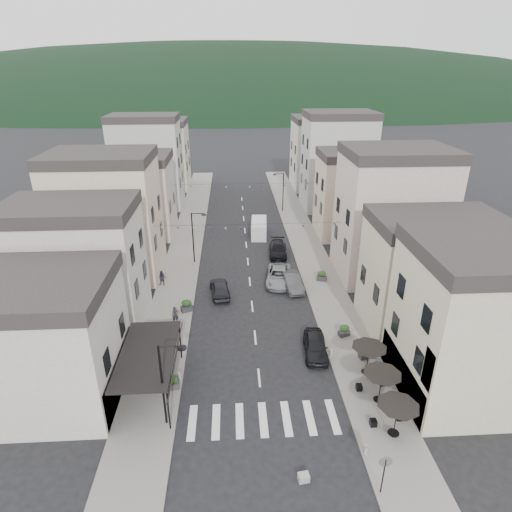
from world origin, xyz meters
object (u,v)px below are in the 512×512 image
(parked_car_a, at_px, (315,346))
(pedestrian_a, at_px, (175,315))
(parked_car_b, at_px, (292,282))
(pedestrian_b, at_px, (162,278))
(parked_car_c, at_px, (279,276))
(parked_car_d, at_px, (278,249))
(parked_car_e, at_px, (220,288))
(delivery_van, at_px, (259,227))

(parked_car_a, xyz_separation_m, pedestrian_a, (-11.36, 4.89, 0.16))
(parked_car_b, bearing_deg, pedestrian_b, 168.63)
(parked_car_a, distance_m, parked_car_c, 12.19)
(parked_car_b, height_order, parked_car_d, parked_car_b)
(parked_car_c, bearing_deg, parked_car_b, -39.55)
(pedestrian_a, bearing_deg, parked_car_e, 35.49)
(delivery_van, bearing_deg, parked_car_d, -69.65)
(parked_car_b, bearing_deg, parked_car_d, 87.53)
(parked_car_c, xyz_separation_m, parked_car_e, (-6.02, -2.31, -0.01))
(parked_car_b, distance_m, parked_car_e, 7.29)
(parked_car_c, distance_m, pedestrian_b, 11.91)
(parked_car_c, relative_size, delivery_van, 1.07)
(pedestrian_b, bearing_deg, delivery_van, 65.88)
(parked_car_b, height_order, parked_car_c, parked_car_c)
(delivery_van, xyz_separation_m, pedestrian_a, (-8.59, -20.61, -0.26))
(delivery_van, xyz_separation_m, pedestrian_b, (-10.72, -13.55, -0.24))
(parked_car_c, height_order, parked_car_d, parked_car_c)
(parked_car_a, xyz_separation_m, pedestrian_b, (-13.49, 11.95, 0.18))
(parked_car_d, distance_m, pedestrian_b, 14.45)
(delivery_van, distance_m, pedestrian_a, 22.33)
(delivery_van, distance_m, pedestrian_b, 17.28)
(parked_car_d, xyz_separation_m, pedestrian_b, (-12.57, -7.12, 0.20))
(parked_car_c, bearing_deg, parked_car_d, 92.55)
(delivery_van, relative_size, pedestrian_a, 3.28)
(parked_car_e, bearing_deg, parked_car_b, -179.44)
(parked_car_a, height_order, delivery_van, delivery_van)
(parked_car_a, xyz_separation_m, parked_car_c, (-1.58, 12.09, 0.02))
(parked_car_d, relative_size, pedestrian_a, 3.18)
(parked_car_c, height_order, delivery_van, delivery_van)
(parked_car_b, relative_size, parked_car_c, 0.84)
(parked_car_c, relative_size, parked_car_d, 1.10)
(parked_car_e, distance_m, delivery_van, 16.45)
(parked_car_a, height_order, pedestrian_b, pedestrian_b)
(delivery_van, bearing_deg, pedestrian_a, -108.33)
(parked_car_a, distance_m, parked_car_b, 10.78)
(parked_car_e, distance_m, pedestrian_a, 6.17)
(parked_car_b, height_order, delivery_van, delivery_van)
(parked_car_b, height_order, parked_car_e, parked_car_b)
(parked_car_b, bearing_deg, parked_car_e, -178.38)
(parked_car_d, height_order, pedestrian_b, pedestrian_b)
(parked_car_a, distance_m, pedestrian_b, 18.02)
(parked_car_e, bearing_deg, pedestrian_b, -27.56)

